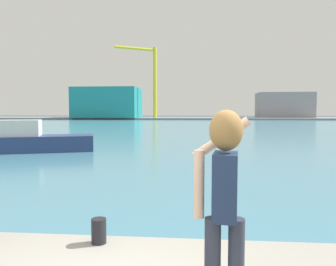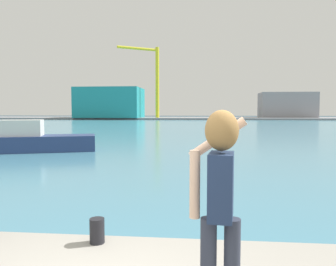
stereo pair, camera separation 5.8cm
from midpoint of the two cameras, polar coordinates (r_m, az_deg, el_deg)
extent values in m
plane|color=#334751|center=(52.35, 4.27, 1.33)|extent=(220.00, 220.00, 0.00)
cube|color=teal|center=(54.35, 4.30, 1.43)|extent=(140.00, 100.00, 0.02)
cube|color=gray|center=(94.32, 4.61, 2.61)|extent=(140.00, 20.00, 0.49)
cylinder|color=#2D3342|center=(3.02, 7.25, -22.01)|extent=(0.14, 0.14, 0.82)
cylinder|color=#2D3342|center=(3.04, 11.32, -21.93)|extent=(0.14, 0.14, 0.82)
cube|color=#1E2D4C|center=(2.80, 9.45, -9.16)|extent=(0.24, 0.36, 0.56)
sphere|color=#E0B293|center=(2.73, 9.56, 0.28)|extent=(0.22, 0.22, 0.22)
ellipsoid|color=olive|center=(2.71, 9.59, 0.46)|extent=(0.28, 0.26, 0.34)
cylinder|color=#E0B293|center=(2.79, 4.88, -8.96)|extent=(0.09, 0.09, 0.58)
cylinder|color=#E0B293|center=(2.96, 8.80, -0.99)|extent=(0.53, 0.15, 0.40)
cube|color=black|center=(3.07, 8.98, 2.36)|extent=(0.02, 0.07, 0.14)
cylinder|color=black|center=(4.52, -12.45, -16.48)|extent=(0.19, 0.19, 0.33)
cube|color=navy|center=(20.04, -22.49, -1.73)|extent=(6.82, 4.03, 0.90)
cube|color=silver|center=(20.12, -24.84, 0.81)|extent=(2.65, 2.18, 0.91)
cube|color=teal|center=(92.84, -10.59, 5.24)|extent=(17.58, 12.24, 8.28)
cube|color=gray|center=(99.13, 19.75, 4.65)|extent=(15.15, 8.04, 7.10)
cylinder|color=yellow|center=(90.82, -2.34, 8.84)|extent=(1.00, 1.00, 19.37)
cylinder|color=yellow|center=(89.96, -5.79, 14.58)|extent=(10.12, 6.38, 0.70)
camera|label=1|loc=(0.03, -90.23, -0.02)|focal=34.64mm
camera|label=2|loc=(0.03, 89.77, 0.02)|focal=34.64mm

